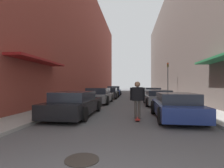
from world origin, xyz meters
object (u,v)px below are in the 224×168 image
parked_car_right_0 (176,106)px  skateboarder (137,96)px  parked_car_right_1 (158,97)px  parked_car_left_0 (75,104)px  parked_car_right_2 (152,93)px  parked_car_left_3 (114,91)px  traffic_light (168,76)px  manhole_cover (82,160)px  parked_car_left_2 (109,93)px  parked_car_left_1 (99,96)px

parked_car_right_0 → skateboarder: (-1.71, -0.39, 0.45)m
parked_car_right_0 → parked_car_right_1: parked_car_right_0 is taller
parked_car_left_0 → parked_car_right_0: parked_car_left_0 is taller
parked_car_right_1 → parked_car_right_2: (0.16, 5.61, 0.04)m
parked_car_right_0 → parked_car_right_2: bearing=89.1°
parked_car_left_0 → parked_car_left_3: size_ratio=1.16×
parked_car_right_1 → traffic_light: (1.88, 5.72, 1.90)m
skateboarder → traffic_light: bearing=73.1°
parked_car_left_3 → parked_car_right_2: (4.78, -5.74, -0.04)m
parked_car_right_2 → skateboarder: bearing=-99.1°
parked_car_right_0 → parked_car_right_1: bearing=89.9°
skateboarder → parked_car_left_0: bearing=166.1°
parked_car_right_0 → manhole_cover: bearing=-122.5°
manhole_cover → parked_car_left_2: bearing=95.7°
parked_car_left_2 → parked_car_right_0: bearing=-68.7°
parked_car_left_0 → parked_car_right_0: 4.78m
parked_car_left_1 → skateboarder: (3.02, -6.78, 0.41)m
parked_car_left_0 → manhole_cover: parked_car_left_0 is taller
parked_car_left_1 → parked_car_right_0: 7.95m
parked_car_right_0 → parked_car_right_2: size_ratio=0.94×
parked_car_right_0 → skateboarder: size_ratio=2.45×
parked_car_right_2 → parked_car_left_0: bearing=-114.3°
parked_car_left_1 → traffic_light: 8.52m
parked_car_left_3 → parked_car_right_1: bearing=-67.9°
parked_car_right_0 → parked_car_right_1: (0.01, 5.71, -0.01)m
parked_car_left_3 → traffic_light: (6.49, -5.63, 1.81)m
parked_car_left_0 → parked_car_left_1: (0.04, 6.02, 0.04)m
parked_car_left_2 → parked_car_right_2: (4.77, -0.44, 0.01)m
parked_car_left_0 → traffic_light: size_ratio=1.24×
parked_car_left_0 → parked_car_left_1: bearing=89.7°
parked_car_right_1 → parked_car_left_3: bearing=112.1°
parked_car_left_0 → parked_car_left_3: bearing=89.4°
traffic_light → parked_car_left_2: bearing=177.0°
parked_car_left_1 → traffic_light: size_ratio=1.15×
manhole_cover → skateboarder: bearing=73.7°
traffic_light → parked_car_right_2: bearing=-176.4°
parked_car_right_0 → parked_car_right_1: size_ratio=0.91×
parked_car_right_1 → skateboarder: skateboarder is taller
parked_car_right_2 → parked_car_left_3: bearing=129.8°
parked_car_right_0 → parked_car_left_2: bearing=111.3°
parked_car_right_0 → traffic_light: size_ratio=1.08×
manhole_cover → parked_car_left_3: bearing=94.4°
parked_car_right_2 → parked_car_right_1: bearing=-91.6°
parked_car_left_1 → parked_car_left_2: bearing=88.5°
parked_car_right_1 → manhole_cover: size_ratio=6.48×
parked_car_left_3 → parked_car_left_1: bearing=-90.7°
parked_car_left_0 → parked_car_right_2: parked_car_right_2 is taller
parked_car_left_2 → traffic_light: size_ratio=1.16×
parked_car_right_1 → manhole_cover: 10.76m
parked_car_left_0 → parked_car_right_0: (4.77, -0.36, -0.01)m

